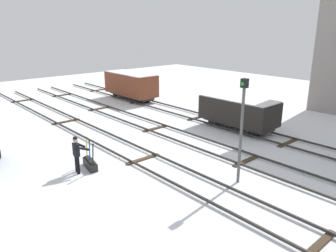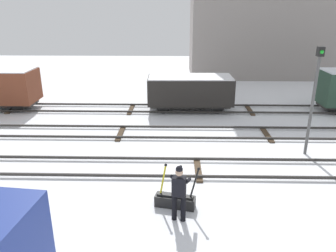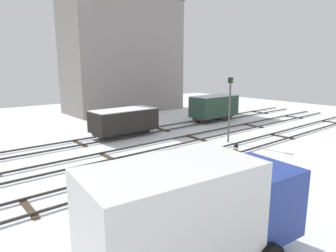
% 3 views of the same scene
% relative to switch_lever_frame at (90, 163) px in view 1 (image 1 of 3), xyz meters
% --- Properties ---
extents(ground_plane, '(60.00, 60.00, 0.00)m').
position_rel_switch_lever_frame_xyz_m(ground_plane, '(0.85, 2.43, -0.25)').
color(ground_plane, white).
extents(track_main_line, '(44.00, 1.94, 0.18)m').
position_rel_switch_lever_frame_xyz_m(track_main_line, '(0.85, 2.43, -0.14)').
color(track_main_line, '#2D2B28').
rests_on(track_main_line, ground_plane).
extents(track_siding_near, '(44.00, 1.94, 0.18)m').
position_rel_switch_lever_frame_xyz_m(track_siding_near, '(0.85, 6.11, -0.14)').
color(track_siding_near, '#2D2B28').
rests_on(track_siding_near, ground_plane).
extents(track_siding_far, '(44.00, 1.94, 0.18)m').
position_rel_switch_lever_frame_xyz_m(track_siding_far, '(0.85, 10.03, -0.14)').
color(track_siding_far, '#2D2B28').
rests_on(track_siding_far, ground_plane).
extents(switch_lever_frame, '(1.37, 0.61, 1.44)m').
position_rel_switch_lever_frame_xyz_m(switch_lever_frame, '(0.00, 0.00, 0.00)').
color(switch_lever_frame, black).
rests_on(switch_lever_frame, ground_plane).
extents(rail_worker, '(0.63, 0.69, 1.74)m').
position_rel_switch_lever_frame_xyz_m(rail_worker, '(0.11, -0.65, 0.74)').
color(rail_worker, black).
rests_on(rail_worker, ground_plane).
extents(signal_post, '(0.24, 0.32, 4.41)m').
position_rel_switch_lever_frame_xyz_m(signal_post, '(5.43, 4.01, 2.41)').
color(signal_post, '#4C4C4C').
rests_on(signal_post, ground_plane).
extents(freight_car_back_track, '(5.42, 2.10, 2.40)m').
position_rel_switch_lever_frame_xyz_m(freight_car_back_track, '(-10.98, 10.03, 1.13)').
color(freight_car_back_track, '#2D2B28').
rests_on(freight_car_back_track, ground_plane).
extents(freight_car_near_switch, '(4.89, 2.25, 2.05)m').
position_rel_switch_lever_frame_xyz_m(freight_car_near_switch, '(0.82, 10.03, 0.96)').
color(freight_car_near_switch, '#2D2B28').
rests_on(freight_car_near_switch, ground_plane).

